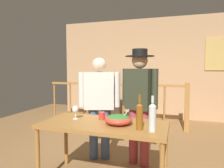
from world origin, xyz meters
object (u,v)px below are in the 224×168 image
(serving_table, at_px, (104,129))
(wine_glass, at_px, (75,110))
(salad_bowl, at_px, (119,119))
(person_standing_right, at_px, (139,97))
(person_standing_left, at_px, (99,100))
(tv_console, at_px, (106,108))
(flat_screen_tv, at_px, (106,91))
(stair_railing, at_px, (133,99))
(wine_bottle_clear, at_px, (152,117))
(mug_red, at_px, (102,116))
(framed_picture, at_px, (220,54))
(wine_bottle_amber, at_px, (140,116))

(serving_table, height_order, wine_glass, wine_glass)
(salad_bowl, xyz_separation_m, person_standing_right, (0.12, 0.64, 0.17))
(serving_table, xyz_separation_m, salad_bowl, (0.19, -0.01, 0.14))
(serving_table, relative_size, person_standing_left, 0.95)
(tv_console, distance_m, flat_screen_tv, 0.50)
(stair_railing, bearing_deg, wine_bottle_clear, -73.83)
(wine_glass, bearing_deg, serving_table, -8.30)
(wine_bottle_clear, bearing_deg, tv_console, 116.80)
(serving_table, distance_m, person_standing_left, 0.74)
(mug_red, bearing_deg, framed_picture, 60.78)
(wine_glass, xyz_separation_m, person_standing_left, (0.10, 0.57, 0.05))
(serving_table, height_order, wine_bottle_clear, wine_bottle_clear)
(salad_bowl, bearing_deg, person_standing_left, 127.45)
(mug_red, bearing_deg, stair_railing, 92.39)
(stair_railing, xyz_separation_m, salad_bowl, (0.35, -2.44, 0.15))
(wine_bottle_amber, xyz_separation_m, person_standing_right, (-0.14, 0.77, 0.08))
(tv_console, height_order, wine_glass, wine_glass)
(tv_console, distance_m, wine_bottle_amber, 3.76)
(tv_console, bearing_deg, serving_table, -70.80)
(flat_screen_tv, bearing_deg, wine_bottle_clear, -62.99)
(stair_railing, relative_size, serving_table, 2.33)
(wine_bottle_amber, relative_size, wine_bottle_clear, 1.02)
(wine_bottle_clear, height_order, mug_red, wine_bottle_clear)
(stair_railing, xyz_separation_m, mug_red, (0.10, -2.29, 0.13))
(wine_bottle_amber, relative_size, person_standing_left, 0.24)
(salad_bowl, relative_size, person_standing_right, 0.19)
(wine_bottle_clear, bearing_deg, person_standing_left, 138.61)
(framed_picture, relative_size, person_standing_right, 0.50)
(flat_screen_tv, bearing_deg, tv_console, 90.00)
(stair_railing, bearing_deg, wine_bottle_amber, -76.52)
(mug_red, height_order, person_standing_right, person_standing_right)
(flat_screen_tv, relative_size, salad_bowl, 1.80)
(framed_picture, distance_m, wine_bottle_clear, 3.95)
(tv_console, relative_size, mug_red, 7.74)
(framed_picture, xyz_separation_m, stair_railing, (-1.98, -1.08, -1.08))
(serving_table, height_order, salad_bowl, salad_bowl)
(framed_picture, xyz_separation_m, tv_console, (-2.93, -0.29, -1.50))
(framed_picture, distance_m, stair_railing, 2.50)
(stair_railing, distance_m, mug_red, 2.30)
(salad_bowl, distance_m, mug_red, 0.30)
(framed_picture, height_order, mug_red, framed_picture)
(wine_bottle_amber, xyz_separation_m, person_standing_left, (-0.75, 0.77, 0.01))
(person_standing_right, bearing_deg, stair_railing, -57.45)
(wine_bottle_clear, distance_m, person_standing_left, 1.18)
(serving_table, distance_m, person_standing_right, 0.77)
(wine_bottle_clear, bearing_deg, framed_picture, 71.35)
(serving_table, relative_size, mug_red, 12.60)
(tv_console, relative_size, flat_screen_tv, 1.59)
(wine_glass, relative_size, person_standing_left, 0.11)
(stair_railing, height_order, person_standing_left, person_standing_left)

